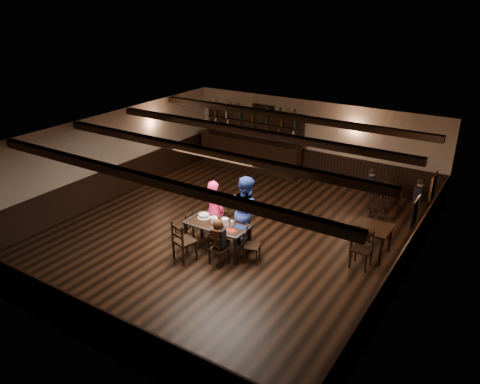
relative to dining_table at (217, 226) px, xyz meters
The scene contains 25 objects.
ground 1.12m from the dining_table, 102.32° to the left, with size 10.00×10.00×0.00m, color black.
room_shell 1.42m from the dining_table, 101.27° to the left, with size 9.02×10.02×2.71m.
dining_table is the anchor object (origin of this frame).
chair_near_left 0.97m from the dining_table, 117.24° to the right, with size 0.58×0.57×1.02m.
chair_near_right 0.73m from the dining_table, 56.80° to the right, with size 0.44×0.43×0.82m.
chair_end_left 0.97m from the dining_table, behind, with size 0.43×0.45×0.85m.
chair_end_right 0.93m from the dining_table, ahead, with size 0.47×0.48×0.84m.
chair_far_pushed 1.56m from the dining_table, 122.72° to the left, with size 0.53×0.53×0.82m.
woman_pink 0.65m from the dining_table, 133.43° to the left, with size 0.60×0.39×1.64m, color #FF2F9F.
man_blue 0.82m from the dining_table, 57.65° to the left, with size 0.91×0.71×1.87m, color navy.
seated_person 0.68m from the dining_table, 53.40° to the right, with size 0.31×0.47×0.77m.
cake 0.50m from the dining_table, 169.05° to the left, with size 0.33×0.33×0.10m.
plate_stack_a 0.19m from the dining_table, behind, with size 0.17×0.17×0.16m, color white.
plate_stack_b 0.29m from the dining_table, ahead, with size 0.17×0.17×0.20m, color white.
tea_light 0.14m from the dining_table, 33.21° to the left, with size 0.04×0.04×0.06m.
salt_shaker 0.36m from the dining_table, ahead, with size 0.04×0.04×0.10m, color silver.
pepper_shaker 0.45m from the dining_table, ahead, with size 0.04×0.04×0.09m, color #A5A8AD.
drink_glass 0.40m from the dining_table, 18.95° to the left, with size 0.07×0.07×0.12m, color silver.
menu_red 0.50m from the dining_table, 13.54° to the right, with size 0.26×0.18×0.00m, color maroon.
menu_blue 0.60m from the dining_table, 14.92° to the left, with size 0.29×0.20×0.00m, color #101F50.
bar_counter 6.09m from the dining_table, 113.40° to the left, with size 4.15×0.70×2.20m.
back_table_a 3.78m from the dining_table, 29.93° to the left, with size 0.90×0.90×0.75m.
back_table_b 5.36m from the dining_table, 58.09° to the left, with size 0.96×0.96×0.75m.
bg_patron_left 5.21m from the dining_table, 63.16° to the left, with size 0.27×0.38×0.72m.
bg_patron_right 5.90m from the dining_table, 50.59° to the left, with size 0.24×0.37×0.73m.
Camera 1 is at (6.16, -9.23, 5.98)m, focal length 35.00 mm.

